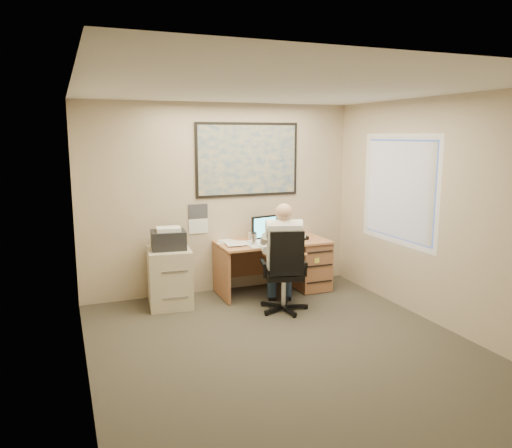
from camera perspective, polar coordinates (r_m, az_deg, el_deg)
name	(u,v)px	position (r m, az deg, el deg)	size (l,w,h in m)	color
room_shell	(287,225)	(5.10, 3.59, -0.07)	(4.00, 4.50, 2.70)	#37332A
desk	(293,260)	(7.38, 4.21, -4.08)	(1.60, 0.97, 1.09)	tan
world_map	(248,160)	(7.24, -0.95, 7.35)	(1.56, 0.03, 1.06)	#1E4C93
wall_calendar	(198,219)	(7.11, -6.62, 0.59)	(0.28, 0.01, 0.42)	white
window_blinds	(398,190)	(6.77, 15.95, 3.80)	(0.06, 1.40, 1.30)	beige
filing_cabinet	(169,272)	(6.76, -9.86, -5.40)	(0.62, 0.72, 1.06)	beige
office_chair	(286,287)	(6.48, 3.45, -7.24)	(0.79, 0.79, 1.09)	black
person	(283,257)	(6.44, 3.08, -3.82)	(0.59, 0.84, 1.40)	silver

